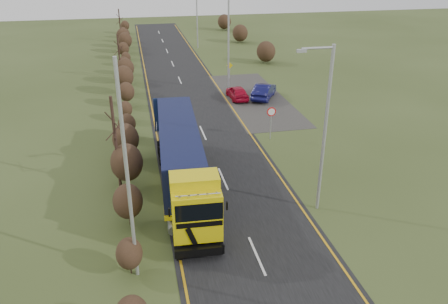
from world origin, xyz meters
The scene contains 14 objects.
ground centered at (0.00, 0.00, 0.00)m, with size 160.00×160.00×0.00m, color #36431C.
road centered at (0.00, 10.00, 0.01)m, with size 8.00×120.00×0.02m, color black.
layby centered at (6.50, 20.00, 0.01)m, with size 6.00×18.00×0.02m, color #302D2A.
lane_markings centered at (0.00, 9.69, 0.03)m, with size 7.52×116.00×0.01m.
hedgerow centered at (-6.00, 7.89, 1.62)m, with size 2.24×102.04×6.05m.
lorry centered at (-2.74, 3.03, 2.24)m, with size 2.98×14.26×3.94m.
car_red_hatchback centered at (4.80, 20.05, 0.66)m, with size 1.56×3.88×1.32m, color #A60821.
car_blue_sedan centered at (7.47, 19.74, 0.74)m, with size 1.58×4.52×1.49m, color #0B0B3D.
streetlight_near centered at (4.48, -0.52, 5.18)m, with size 1.99×0.19×9.38m.
streetlight_mid centered at (4.47, 23.23, 5.30)m, with size 2.04×0.19×9.60m.
streetlight_far centered at (4.60, 45.19, 5.62)m, with size 2.15×0.20×10.14m.
left_pole centered at (-5.73, -4.13, 5.03)m, with size 0.16×0.16×10.06m, color #A4A6AA.
speed_sign centered at (4.99, 9.71, 1.87)m, with size 0.72×0.10×2.63m.
warning_board centered at (5.72, 27.59, 1.14)m, with size 0.72×0.11×1.88m.
Camera 1 is at (-5.12, -20.44, 13.61)m, focal length 35.00 mm.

